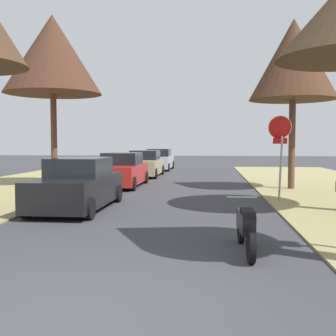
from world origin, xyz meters
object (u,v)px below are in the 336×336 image
Objects in this scene: parked_sedan_black at (78,186)px; parked_motorcycle at (246,227)px; street_tree_left_mid_b at (53,55)px; parked_sedan_silver at (159,160)px; stop_sign_far at (280,139)px; parked_sedan_tan at (145,164)px; parked_sedan_red at (122,171)px; street_tree_right_mid_b at (293,60)px.

parked_sedan_black is 6.57m from parked_motorcycle.
street_tree_left_mid_b is 13.64m from parked_sedan_silver.
street_tree_left_mid_b is (-9.69, 4.46, 3.98)m from stop_sign_far.
street_tree_left_mid_b reaches higher than parked_sedan_tan.
street_tree_left_mid_b is 3.87× the size of parked_motorcycle.
parked_sedan_black is at bearing -89.46° from parked_sedan_red.
parked_sedan_silver is at bearing 88.64° from parked_sedan_red.
parked_sedan_red is (-0.06, 6.61, 0.00)m from parked_sedan_black.
parked_sedan_black is at bearing -63.35° from street_tree_left_mid_b.
street_tree_right_mid_b is at bearing -2.59° from street_tree_left_mid_b.
parked_sedan_red is (-6.47, 4.53, -1.43)m from stop_sign_far.
parked_motorcycle is at bearing -44.19° from parked_sedan_black.
parked_sedan_black and parked_sedan_tan have the same top height.
parked_sedan_black and parked_sedan_red have the same top height.
stop_sign_far is at bearing -35.00° from parked_sedan_red.
parked_motorcycle is at bearing -74.89° from parked_sedan_tan.
parked_sedan_black is 12.45m from parked_sedan_tan.
stop_sign_far reaches higher than parked_sedan_tan.
parked_sedan_black is at bearing -141.39° from street_tree_right_mid_b.
parked_sedan_silver is at bearing 89.32° from parked_sedan_black.
street_tree_left_mid_b is at bearing 116.65° from parked_sedan_black.
parked_sedan_black is (-6.41, -2.08, -1.43)m from stop_sign_far.
parked_sedan_tan is (-6.30, 10.38, -1.43)m from stop_sign_far.
parked_motorcycle is (-2.87, -10.62, -5.10)m from street_tree_right_mid_b.
parked_sedan_red reaches higher than parked_motorcycle.
stop_sign_far is at bearing -24.72° from street_tree_left_mid_b.
stop_sign_far is 7.07m from parked_motorcycle.
parked_sedan_black is 1.00× the size of parked_sedan_red.
stop_sign_far is 5.37m from street_tree_right_mid_b.
parked_sedan_red is 11.95m from parked_sedan_silver.
parked_sedan_red is at bearing 90.54° from parked_sedan_black.
parked_sedan_silver is at bearing 120.44° from street_tree_right_mid_b.
parked_sedan_black is (-7.57, -6.05, -4.86)m from street_tree_right_mid_b.
street_tree_right_mid_b is 9.07m from parked_sedan_red.
stop_sign_far is 0.66× the size of parked_sedan_black.
stop_sign_far is 11.38m from street_tree_left_mid_b.
stop_sign_far is at bearing 75.63° from parked_motorcycle.
street_tree_left_mid_b is 14.80m from parked_motorcycle.
street_tree_right_mid_b is 12.13m from parked_motorcycle.
street_tree_right_mid_b is (1.16, 3.97, 3.43)m from stop_sign_far.
parked_sedan_red is 2.15× the size of parked_motorcycle.
parked_sedan_tan is 6.10m from parked_sedan_silver.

